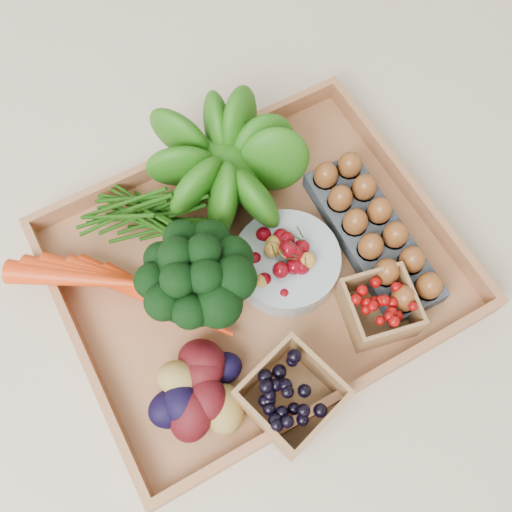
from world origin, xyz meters
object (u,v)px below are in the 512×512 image
tray (256,270)px  egg_carton (372,236)px  cherry_bowl (287,263)px  broccoli (197,290)px

tray → egg_carton: (0.17, -0.04, 0.02)m
cherry_bowl → egg_carton: bearing=-9.8°
broccoli → egg_carton: broccoli is taller
tray → cherry_bowl: (0.04, -0.02, 0.03)m
broccoli → cherry_bowl: (0.14, -0.01, -0.04)m
tray → egg_carton: bearing=-14.4°
tray → broccoli: broccoli is taller
tray → cherry_bowl: size_ratio=3.58×
broccoli → cherry_bowl: bearing=-4.3°
tray → broccoli: 0.12m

